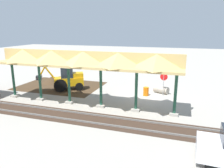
{
  "coord_description": "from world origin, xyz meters",
  "views": [
    {
      "loc": [
        -3.19,
        21.57,
        6.78
      ],
      "look_at": [
        3.16,
        2.33,
        1.6
      ],
      "focal_mm": 35.0,
      "sensor_mm": 36.0,
      "label": 1
    }
  ],
  "objects_px": {
    "stop_sign": "(164,80)",
    "concrete_pipe": "(161,90)",
    "backhoe": "(68,79)",
    "traffic_barrel": "(146,91)"
  },
  "relations": [
    {
      "from": "stop_sign",
      "to": "concrete_pipe",
      "type": "bearing_deg",
      "value": -73.22
    },
    {
      "from": "backhoe",
      "to": "traffic_barrel",
      "type": "height_order",
      "value": "backhoe"
    },
    {
      "from": "stop_sign",
      "to": "traffic_barrel",
      "type": "xyz_separation_m",
      "value": [
        1.68,
        0.53,
        -1.27
      ]
    },
    {
      "from": "stop_sign",
      "to": "backhoe",
      "type": "distance_m",
      "value": 10.54
    },
    {
      "from": "stop_sign",
      "to": "concrete_pipe",
      "type": "distance_m",
      "value": 1.61
    },
    {
      "from": "backhoe",
      "to": "concrete_pipe",
      "type": "height_order",
      "value": "backhoe"
    },
    {
      "from": "concrete_pipe",
      "to": "backhoe",
      "type": "bearing_deg",
      "value": 10.5
    },
    {
      "from": "stop_sign",
      "to": "traffic_barrel",
      "type": "relative_size",
      "value": 2.65
    },
    {
      "from": "stop_sign",
      "to": "backhoe",
      "type": "height_order",
      "value": "backhoe"
    },
    {
      "from": "stop_sign",
      "to": "traffic_barrel",
      "type": "bearing_deg",
      "value": 17.4
    }
  ]
}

